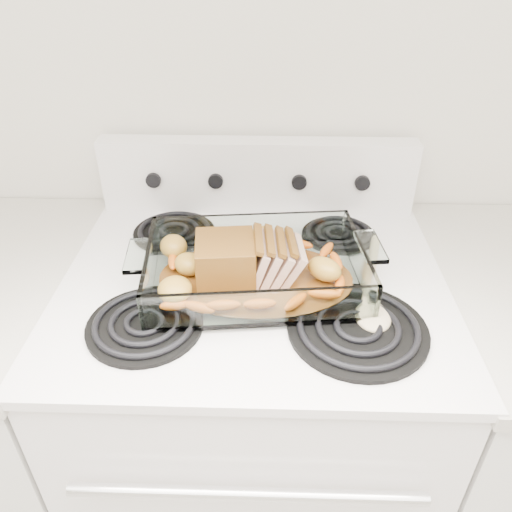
{
  "coord_description": "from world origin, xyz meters",
  "views": [
    {
      "loc": [
        0.03,
        0.83,
        1.54
      ],
      "look_at": [
        0.0,
        1.65,
        0.99
      ],
      "focal_mm": 35.0,
      "sensor_mm": 36.0,
      "label": 1
    }
  ],
  "objects_px": {
    "electric_range": "(254,418)",
    "pork_roast": "(240,260)",
    "baking_dish": "(256,273)",
    "counter_left": "(0,416)"
  },
  "relations": [
    {
      "from": "electric_range",
      "to": "pork_roast",
      "type": "xyz_separation_m",
      "value": [
        -0.02,
        -0.03,
        0.51
      ]
    },
    {
      "from": "baking_dish",
      "to": "pork_roast",
      "type": "distance_m",
      "value": 0.04
    },
    {
      "from": "electric_range",
      "to": "pork_roast",
      "type": "bearing_deg",
      "value": -129.14
    },
    {
      "from": "baking_dish",
      "to": "pork_roast",
      "type": "xyz_separation_m",
      "value": [
        -0.03,
        -0.0,
        0.03
      ]
    },
    {
      "from": "electric_range",
      "to": "baking_dish",
      "type": "relative_size",
      "value": 2.67
    },
    {
      "from": "counter_left",
      "to": "pork_roast",
      "type": "xyz_separation_m",
      "value": [
        0.64,
        -0.03,
        0.53
      ]
    },
    {
      "from": "electric_range",
      "to": "pork_roast",
      "type": "distance_m",
      "value": 0.52
    },
    {
      "from": "counter_left",
      "to": "electric_range",
      "type": "bearing_deg",
      "value": 0.1
    },
    {
      "from": "electric_range",
      "to": "counter_left",
      "type": "bearing_deg",
      "value": -179.9
    },
    {
      "from": "pork_roast",
      "to": "baking_dish",
      "type": "bearing_deg",
      "value": 3.56
    }
  ]
}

